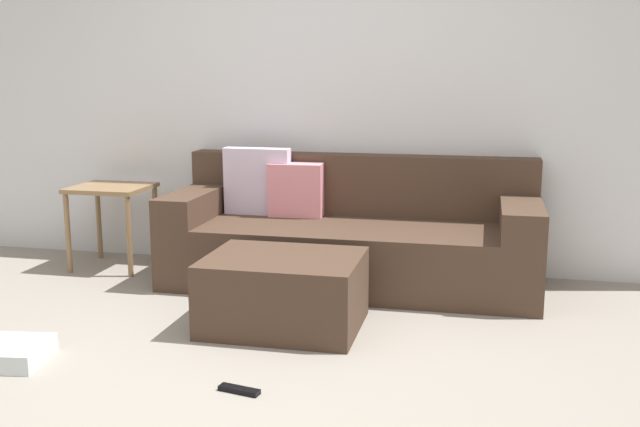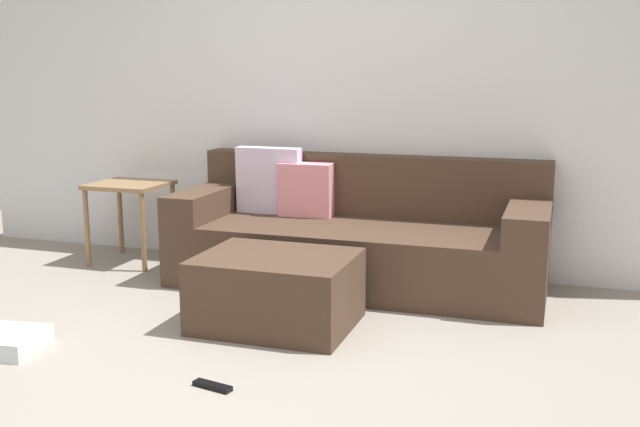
{
  "view_description": "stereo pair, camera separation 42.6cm",
  "coord_description": "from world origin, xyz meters",
  "px_view_note": "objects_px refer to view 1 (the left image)",
  "views": [
    {
      "loc": [
        1.11,
        -3.0,
        1.38
      ],
      "look_at": [
        0.18,
        1.16,
        0.55
      ],
      "focal_mm": 41.47,
      "sensor_mm": 36.0,
      "label": 1
    },
    {
      "loc": [
        1.53,
        -2.89,
        1.38
      ],
      "look_at": [
        0.18,
        1.16,
        0.55
      ],
      "focal_mm": 41.47,
      "sensor_mm": 36.0,
      "label": 2
    }
  ],
  "objects_px": {
    "remote_near_ottoman": "(239,390)",
    "ottoman": "(284,292)",
    "couch_sectional": "(349,238)",
    "side_table": "(112,199)",
    "storage_bin": "(1,353)"
  },
  "relations": [
    {
      "from": "side_table",
      "to": "ottoman",
      "type": "bearing_deg",
      "value": -32.04
    },
    {
      "from": "couch_sectional",
      "to": "ottoman",
      "type": "relative_size",
      "value": 2.86
    },
    {
      "from": "storage_bin",
      "to": "remote_near_ottoman",
      "type": "height_order",
      "value": "storage_bin"
    },
    {
      "from": "side_table",
      "to": "remote_near_ottoman",
      "type": "bearing_deg",
      "value": -49.38
    },
    {
      "from": "ottoman",
      "to": "storage_bin",
      "type": "distance_m",
      "value": 1.44
    },
    {
      "from": "couch_sectional",
      "to": "side_table",
      "type": "bearing_deg",
      "value": 179.6
    },
    {
      "from": "storage_bin",
      "to": "remote_near_ottoman",
      "type": "xyz_separation_m",
      "value": [
        1.23,
        -0.08,
        -0.04
      ]
    },
    {
      "from": "ottoman",
      "to": "remote_near_ottoman",
      "type": "height_order",
      "value": "ottoman"
    },
    {
      "from": "couch_sectional",
      "to": "side_table",
      "type": "xyz_separation_m",
      "value": [
        -1.71,
        0.01,
        0.19
      ]
    },
    {
      "from": "couch_sectional",
      "to": "remote_near_ottoman",
      "type": "relative_size",
      "value": 12.52
    },
    {
      "from": "storage_bin",
      "to": "side_table",
      "type": "bearing_deg",
      "value": 100.46
    },
    {
      "from": "storage_bin",
      "to": "side_table",
      "type": "relative_size",
      "value": 0.73
    },
    {
      "from": "couch_sectional",
      "to": "side_table",
      "type": "relative_size",
      "value": 4.06
    },
    {
      "from": "storage_bin",
      "to": "remote_near_ottoman",
      "type": "bearing_deg",
      "value": -3.55
    },
    {
      "from": "remote_near_ottoman",
      "to": "ottoman",
      "type": "bearing_deg",
      "value": 103.9
    }
  ]
}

